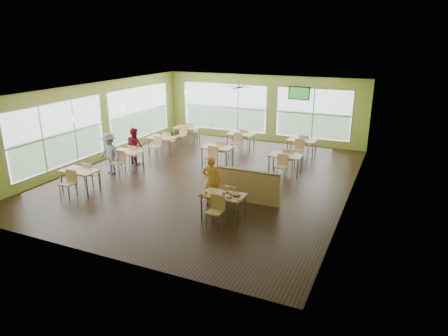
{
  "coord_description": "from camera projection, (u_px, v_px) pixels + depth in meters",
  "views": [
    {
      "loc": [
        6.23,
        -12.37,
        4.89
      ],
      "look_at": [
        1.32,
        -1.45,
        0.96
      ],
      "focal_mm": 32.0,
      "sensor_mm": 36.0,
      "label": 1
    }
  ],
  "objects": [
    {
      "name": "patron_maroon",
      "position": [
        135.0,
        146.0,
        16.06
      ],
      "size": [
        0.86,
        0.76,
        1.47
      ],
      "primitive_type": "imported",
      "rotation": [
        0.0,
        0.0,
        2.81
      ],
      "color": "maroon",
      "rests_on": "floor"
    },
    {
      "name": "window_bays",
      "position": [
        185.0,
        117.0,
        17.91
      ],
      "size": [
        9.24,
        10.24,
        2.38
      ],
      "color": "white",
      "rests_on": "room"
    },
    {
      "name": "main_table",
      "position": [
        223.0,
        198.0,
        11.1
      ],
      "size": [
        1.22,
        1.52,
        0.87
      ],
      "color": "tan",
      "rests_on": "floor"
    },
    {
      "name": "pendant_lights",
      "position": [
        142.0,
        102.0,
        15.74
      ],
      "size": [
        0.11,
        7.31,
        0.86
      ],
      "color": "#2D2119",
      "rests_on": "ceiling"
    },
    {
      "name": "cup_red_far",
      "position": [
        231.0,
        194.0,
        10.9
      ],
      "size": [
        0.1,
        0.1,
        0.36
      ],
      "color": "white",
      "rests_on": "main_table"
    },
    {
      "name": "half_wall_divider",
      "position": [
        243.0,
        185.0,
        12.39
      ],
      "size": [
        2.4,
        0.14,
        1.04
      ],
      "color": "tan",
      "rests_on": "floor"
    },
    {
      "name": "food_basket",
      "position": [
        237.0,
        195.0,
        10.94
      ],
      "size": [
        0.22,
        0.22,
        0.05
      ],
      "color": "black",
      "rests_on": "main_table"
    },
    {
      "name": "ketchup_cup",
      "position": [
        238.0,
        200.0,
        10.63
      ],
      "size": [
        0.06,
        0.06,
        0.02
      ],
      "primitive_type": "cylinder",
      "color": "#B82500",
      "rests_on": "main_table"
    },
    {
      "name": "wrapper_right",
      "position": [
        229.0,
        198.0,
        10.79
      ],
      "size": [
        0.2,
        0.19,
        0.04
      ],
      "primitive_type": "ellipsoid",
      "rotation": [
        0.0,
        0.0,
        -0.37
      ],
      "color": "#9B724B",
      "rests_on": "main_table"
    },
    {
      "name": "dining_tables",
      "position": [
        203.0,
        146.0,
        16.37
      ],
      "size": [
        6.92,
        8.72,
        0.87
      ],
      "color": "tan",
      "rests_on": "floor"
    },
    {
      "name": "man_plaid",
      "position": [
        211.0,
        181.0,
        12.0
      ],
      "size": [
        0.63,
        0.47,
        1.57
      ],
      "primitive_type": "imported",
      "rotation": [
        0.0,
        0.0,
        3.31
      ],
      "color": "#D64C17",
      "rests_on": "floor"
    },
    {
      "name": "cup_yellow",
      "position": [
        215.0,
        194.0,
        10.91
      ],
      "size": [
        0.09,
        0.09,
        0.31
      ],
      "color": "white",
      "rests_on": "main_table"
    },
    {
      "name": "wrapper_mid",
      "position": [
        226.0,
        192.0,
        11.17
      ],
      "size": [
        0.26,
        0.24,
        0.06
      ],
      "primitive_type": "ellipsoid",
      "rotation": [
        0.0,
        0.0,
        -0.21
      ],
      "color": "#9B724B",
      "rests_on": "main_table"
    },
    {
      "name": "ceiling_fan",
      "position": [
        239.0,
        87.0,
        16.35
      ],
      "size": [
        1.25,
        1.25,
        0.29
      ],
      "color": "#2D2119",
      "rests_on": "ceiling"
    },
    {
      "name": "room",
      "position": [
        207.0,
        135.0,
        14.17
      ],
      "size": [
        12.0,
        12.04,
        3.2
      ],
      "color": "black",
      "rests_on": "ground"
    },
    {
      "name": "cup_red_near",
      "position": [
        224.0,
        194.0,
        10.9
      ],
      "size": [
        0.1,
        0.1,
        0.37
      ],
      "color": "white",
      "rests_on": "main_table"
    },
    {
      "name": "tv_backwall",
      "position": [
        299.0,
        93.0,
        18.32
      ],
      "size": [
        1.0,
        0.07,
        0.6
      ],
      "color": "black",
      "rests_on": "wall_back"
    },
    {
      "name": "wrapper_left",
      "position": [
        201.0,
        194.0,
        11.01
      ],
      "size": [
        0.2,
        0.19,
        0.04
      ],
      "primitive_type": "ellipsoid",
      "rotation": [
        0.0,
        0.0,
        0.35
      ],
      "color": "#9B724B",
      "rests_on": "main_table"
    },
    {
      "name": "patron_grey",
      "position": [
        109.0,
        153.0,
        14.9
      ],
      "size": [
        1.09,
        0.75,
        1.55
      ],
      "primitive_type": "imported",
      "rotation": [
        0.0,
        0.0,
        -0.19
      ],
      "color": "slate",
      "rests_on": "floor"
    },
    {
      "name": "cup_blue",
      "position": [
        206.0,
        192.0,
        11.03
      ],
      "size": [
        0.09,
        0.09,
        0.34
      ],
      "color": "white",
      "rests_on": "main_table"
    }
  ]
}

